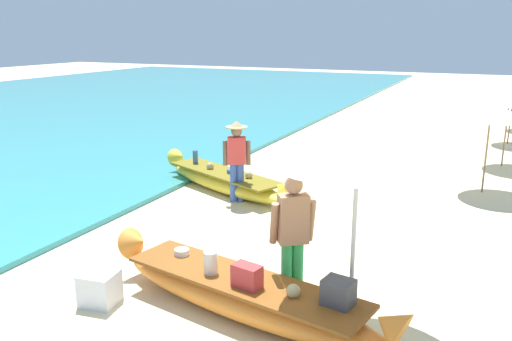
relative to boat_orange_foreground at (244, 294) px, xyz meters
name	(u,v)px	position (x,y,z in m)	size (l,w,h in m)	color
ground_plane	(255,293)	(-0.11, 0.55, -0.27)	(80.00, 80.00, 0.00)	beige
boat_orange_foreground	(244,294)	(0.00, 0.00, 0.00)	(4.12, 1.43, 0.76)	orange
boat_yellow_midground	(224,180)	(-2.65, 4.45, -0.03)	(3.77, 2.10, 0.72)	yellow
person_vendor_hatted	(237,155)	(-2.08, 3.92, 0.69)	(0.57, 0.45, 1.66)	#3D5BA8
person_tourist_customer	(293,235)	(0.45, 0.44, 0.69)	(0.56, 0.49, 1.70)	green
patio_umbrella_large	(358,148)	(1.25, 0.23, 1.88)	(1.94, 1.94, 2.34)	#B7B7BC
parasol_row_0	(491,111)	(2.42, 6.69, 1.47)	(1.60, 1.60, 1.91)	#8E6B47
parasol_row_1	(510,98)	(2.78, 9.37, 1.47)	(1.60, 1.60, 1.91)	#8E6B47
cooler_box	(100,288)	(-1.78, -0.52, -0.06)	(0.43, 0.40, 0.42)	silver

